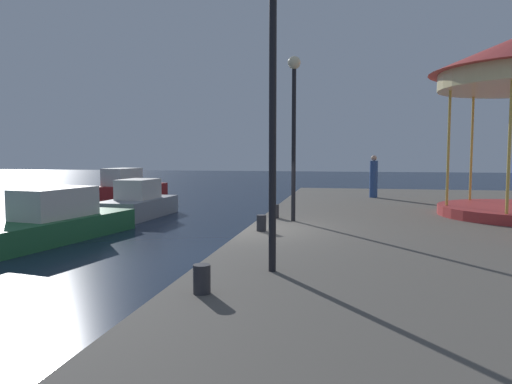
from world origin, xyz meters
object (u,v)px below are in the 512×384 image
at_px(motorboat_grey, 138,203).
at_px(bollard_north, 202,279).
at_px(motorboat_green, 55,221).
at_px(bollard_south, 261,223).
at_px(lamp_post_mid_promenade, 294,110).
at_px(bollard_center, 275,211).
at_px(motorboat_red, 130,191).
at_px(lamp_post_near_edge, 273,74).
at_px(person_mid_promenade, 374,178).

relative_size(motorboat_grey, bollard_north, 10.78).
height_order(motorboat_green, bollard_south, motorboat_green).
bearing_deg(lamp_post_mid_promenade, bollard_center, 135.86).
xyz_separation_m(motorboat_green, bollard_center, (6.87, 0.56, 0.41)).
xyz_separation_m(lamp_post_mid_promenade, bollard_center, (-0.61, 0.59, -2.91)).
distance_m(motorboat_green, lamp_post_mid_promenade, 8.19).
height_order(motorboat_red, lamp_post_mid_promenade, lamp_post_mid_promenade).
relative_size(motorboat_red, bollard_center, 11.04).
bearing_deg(bollard_south, bollard_north, -88.62).
height_order(motorboat_green, bollard_center, motorboat_green).
relative_size(bollard_center, bollard_north, 1.00).
relative_size(lamp_post_mid_promenade, bollard_north, 11.46).
distance_m(bollard_south, bollard_north, 5.37).
distance_m(motorboat_grey, lamp_post_mid_promenade, 9.80).
height_order(motorboat_grey, lamp_post_near_edge, lamp_post_near_edge).
bearing_deg(lamp_post_near_edge, motorboat_green, 142.99).
height_order(motorboat_grey, bollard_center, motorboat_grey).
bearing_deg(motorboat_grey, lamp_post_near_edge, -56.71).
height_order(lamp_post_mid_promenade, person_mid_promenade, lamp_post_mid_promenade).
distance_m(motorboat_grey, motorboat_green, 5.65).
bearing_deg(motorboat_grey, person_mid_promenade, 12.79).
relative_size(lamp_post_mid_promenade, person_mid_promenade, 2.51).
height_order(motorboat_red, bollard_south, motorboat_red).
bearing_deg(bollard_north, bollard_south, 91.38).
xyz_separation_m(motorboat_grey, person_mid_promenade, (9.87, 2.24, 1.06)).
height_order(motorboat_grey, motorboat_green, motorboat_green).
bearing_deg(motorboat_grey, bollard_north, -62.24).
bearing_deg(lamp_post_mid_promenade, motorboat_red, 134.58).
distance_m(motorboat_grey, bollard_center, 8.38).
height_order(motorboat_green, motorboat_red, motorboat_red).
bearing_deg(bollard_center, motorboat_red, 134.49).
bearing_deg(bollard_north, motorboat_grey, 117.76).
bearing_deg(person_mid_promenade, lamp_post_near_edge, -99.50).
bearing_deg(motorboat_green, person_mid_promenade, 38.00).
bearing_deg(lamp_post_mid_promenade, motorboat_grey, 141.96).
relative_size(bollard_south, bollard_center, 1.00).
xyz_separation_m(lamp_post_mid_promenade, person_mid_promenade, (2.61, 7.92, -2.25)).
distance_m(motorboat_grey, lamp_post_near_edge, 14.19).
bearing_deg(person_mid_promenade, bollard_south, -108.00).
xyz_separation_m(motorboat_grey, lamp_post_near_edge, (7.57, -11.52, 3.38)).
bearing_deg(bollard_south, motorboat_grey, 131.44).
distance_m(motorboat_grey, person_mid_promenade, 10.18).
bearing_deg(bollard_south, motorboat_green, 164.46).
xyz_separation_m(bollard_center, person_mid_promenade, (3.22, 7.33, 0.66)).
bearing_deg(lamp_post_mid_promenade, person_mid_promenade, 71.77).
relative_size(bollard_center, person_mid_promenade, 0.22).
height_order(motorboat_green, lamp_post_mid_promenade, lamp_post_mid_promenade).
distance_m(motorboat_green, motorboat_red, 9.86).
relative_size(motorboat_red, person_mid_promenade, 2.42).
bearing_deg(person_mid_promenade, bollard_center, -113.74).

